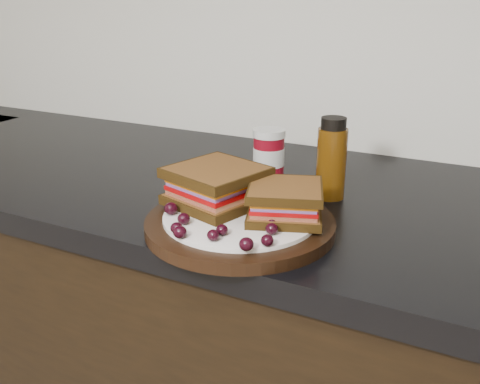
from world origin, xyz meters
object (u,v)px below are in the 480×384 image
Objects in this scene: sandwich_left at (217,186)px; oil_bottle at (332,158)px; condiment_jar at (269,153)px; plate at (240,224)px.

sandwich_left is 0.21m from oil_bottle.
sandwich_left is 0.22m from condiment_jar.
condiment_jar is 0.65× the size of oil_bottle.
condiment_jar reaches higher than sandwich_left.
plate is 0.21m from oil_bottle.
oil_bottle reaches higher than sandwich_left.
oil_bottle is at bearing -22.40° from condiment_jar.
condiment_jar is at bearing 110.05° from sandwich_left.
plate is 0.07m from sandwich_left.
sandwich_left is at bearing -127.63° from oil_bottle.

